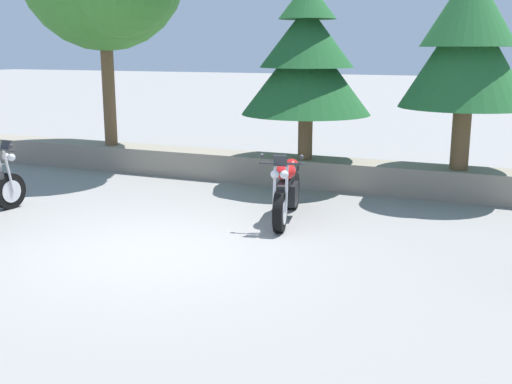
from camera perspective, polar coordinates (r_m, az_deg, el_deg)
The scene contains 5 objects.
ground_plane at distance 8.69m, azimuth -9.25°, elevation -5.23°, with size 120.00×120.00×0.00m, color gray.
stone_wall at distance 12.81m, azimuth 2.19°, elevation 2.07°, with size 36.00×0.80×0.55m, color gray.
motorcycle_red_centre at distance 9.96m, azimuth 2.78°, elevation 0.16°, with size 0.82×2.05×1.18m.
pine_tree_mid_left at distance 12.30m, azimuth 4.64°, elevation 12.02°, with size 2.52×2.52×3.41m.
pine_tree_mid_right at distance 11.75m, azimuth 18.79°, elevation 12.95°, with size 2.29×2.29×3.56m.
Camera 1 is at (4.47, -6.96, 2.68)m, focal length 43.79 mm.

